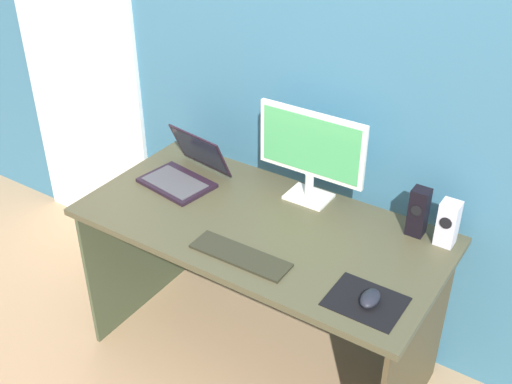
{
  "coord_description": "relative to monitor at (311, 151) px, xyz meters",
  "views": [
    {
      "loc": [
        1.1,
        -1.72,
        2.17
      ],
      "look_at": [
        -0.01,
        -0.02,
        0.89
      ],
      "focal_mm": 44.35,
      "sensor_mm": 36.0,
      "label": 1
    }
  ],
  "objects": [
    {
      "name": "door_left",
      "position": [
        -1.45,
        0.13,
        0.04
      ],
      "size": [
        0.82,
        0.02,
        2.02
      ],
      "primitive_type": "cube",
      "color": "white",
      "rests_on": "ground_plane"
    },
    {
      "name": "desk",
      "position": [
        -0.07,
        -0.26,
        -0.38
      ],
      "size": [
        1.45,
        0.72,
        0.74
      ],
      "color": "#48452E",
      "rests_on": "ground_plane"
    },
    {
      "name": "mousepad",
      "position": [
        0.47,
        -0.46,
        -0.22
      ],
      "size": [
        0.25,
        0.2,
        0.0
      ],
      "primitive_type": "cube",
      "color": "black",
      "rests_on": "desk"
    },
    {
      "name": "wall_back",
      "position": [
        -0.07,
        0.16,
        0.28
      ],
      "size": [
        6.0,
        0.04,
        2.5
      ],
      "primitive_type": "cube",
      "color": "teal",
      "rests_on": "ground_plane"
    },
    {
      "name": "keyboard_external",
      "position": [
        -0.01,
        -0.49,
        -0.22
      ],
      "size": [
        0.39,
        0.12,
        0.01
      ],
      "primitive_type": "cube",
      "rotation": [
        0.0,
        0.0,
        0.01
      ],
      "color": "#2A291C",
      "rests_on": "desk"
    },
    {
      "name": "speaker_right",
      "position": [
        0.58,
        0.0,
        -0.13
      ],
      "size": [
        0.07,
        0.07,
        0.18
      ],
      "color": "silver",
      "rests_on": "desk"
    },
    {
      "name": "mouse",
      "position": [
        0.49,
        -0.46,
        -0.2
      ],
      "size": [
        0.06,
        0.1,
        0.04
      ],
      "primitive_type": "ellipsoid",
      "rotation": [
        0.0,
        0.0,
        0.04
      ],
      "color": "black",
      "rests_on": "mousepad"
    },
    {
      "name": "monitor",
      "position": [
        0.0,
        0.0,
        0.0
      ],
      "size": [
        0.47,
        0.14,
        0.39
      ],
      "color": "white",
      "rests_on": "desk"
    },
    {
      "name": "ground_plane",
      "position": [
        -0.07,
        -0.26,
        -0.97
      ],
      "size": [
        8.0,
        8.0,
        0.0
      ],
      "primitive_type": "plane",
      "color": "tan"
    },
    {
      "name": "speaker_near_monitor",
      "position": [
        0.47,
        0.0,
        -0.12
      ],
      "size": [
        0.07,
        0.07,
        0.2
      ],
      "color": "black",
      "rests_on": "desk"
    },
    {
      "name": "laptop",
      "position": [
        -0.52,
        -0.17,
        -0.18
      ],
      "size": [
        0.34,
        0.34,
        0.2
      ],
      "color": "black",
      "rests_on": "desk"
    }
  ]
}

